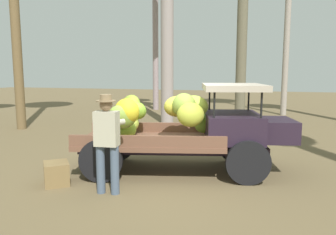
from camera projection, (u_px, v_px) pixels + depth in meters
ground_plane at (163, 174)px, 6.94m from camera, size 60.00×60.00×0.00m
truck at (188, 127)px, 7.02m from camera, size 4.65×2.56×1.86m
farmer at (107, 138)px, 5.74m from camera, size 0.53×0.47×1.74m
wooden_crate at (56, 173)px, 6.31m from camera, size 0.67×0.68×0.42m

